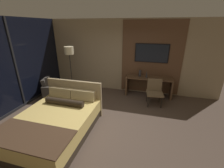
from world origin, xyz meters
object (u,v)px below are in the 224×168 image
(tv, at_px, (152,53))
(floor_lamp, at_px, (69,54))
(bed, at_px, (56,122))
(vase_tall, at_px, (140,73))
(armchair_by_window, at_px, (54,91))
(desk, at_px, (149,83))
(vase_short, at_px, (147,74))
(desk_chair, at_px, (155,90))

(tv, height_order, floor_lamp, tv)
(bed, relative_size, vase_tall, 9.65)
(tv, bearing_deg, vase_tall, -154.03)
(bed, xyz_separation_m, armchair_by_window, (-1.28, 1.76, -0.05))
(desk, bearing_deg, armchair_by_window, -162.13)
(vase_short, bearing_deg, desk, 34.18)
(vase_tall, bearing_deg, desk_chair, -49.02)
(desk_chair, distance_m, vase_tall, 0.94)
(bed, xyz_separation_m, desk_chair, (2.35, 2.23, 0.19))
(desk_chair, bearing_deg, floor_lamp, 170.53)
(armchair_by_window, height_order, floor_lamp, floor_lamp)
(armchair_by_window, bearing_deg, desk_chair, -97.52)
(tv, height_order, armchair_by_window, tv)
(tv, xyz_separation_m, armchair_by_window, (-3.41, -1.31, -1.34))
(desk_chair, height_order, vase_short, vase_short)
(vase_short, bearing_deg, vase_tall, 157.93)
(armchair_by_window, bearing_deg, bed, -158.83)
(armchair_by_window, height_order, vase_tall, vase_tall)
(armchair_by_window, distance_m, vase_short, 3.52)
(desk_chair, relative_size, vase_tall, 3.70)
(bed, relative_size, floor_lamp, 1.23)
(floor_lamp, bearing_deg, bed, -70.46)
(bed, relative_size, vase_short, 8.01)
(bed, bearing_deg, vase_tall, 58.56)
(bed, distance_m, tv, 3.95)
(tv, distance_m, vase_short, 0.78)
(desk, distance_m, armchair_by_window, 3.59)
(vase_tall, bearing_deg, armchair_by_window, -159.66)
(tv, relative_size, floor_lamp, 0.66)
(desk, bearing_deg, desk_chair, -70.96)
(tv, distance_m, desk_chair, 1.39)
(desk, relative_size, tv, 1.40)
(tv, height_order, desk_chair, tv)
(desk, xyz_separation_m, vase_short, (-0.10, -0.07, 0.38))
(bed, height_order, vase_short, bed)
(floor_lamp, distance_m, vase_short, 2.97)
(desk, relative_size, armchair_by_window, 2.00)
(desk, distance_m, tv, 1.12)
(bed, xyz_separation_m, floor_lamp, (-0.84, 2.35, 1.22))
(desk, relative_size, vase_tall, 7.29)
(desk, bearing_deg, vase_short, -145.82)
(desk, bearing_deg, bed, -126.61)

